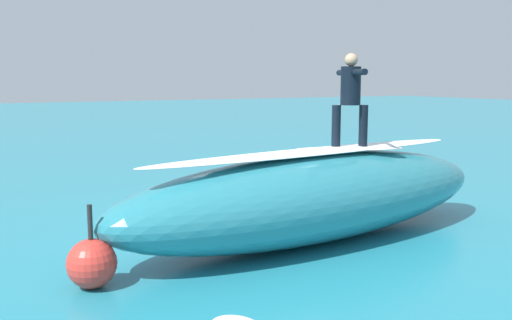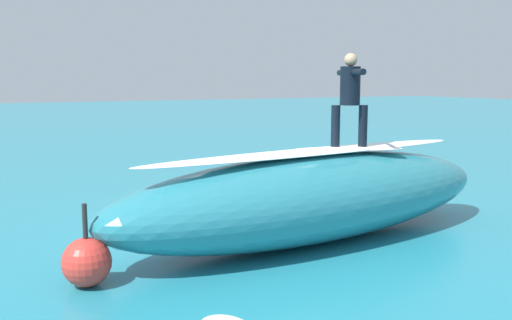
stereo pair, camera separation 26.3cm
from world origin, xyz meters
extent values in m
plane|color=teal|center=(0.00, 0.00, 0.00)|extent=(120.00, 120.00, 0.00)
ellipsoid|color=teal|center=(-0.39, 1.61, 0.74)|extent=(8.00, 3.08, 1.48)
ellipsoid|color=white|center=(-0.39, 1.61, 1.52)|extent=(6.67, 1.53, 0.08)
ellipsoid|color=silver|center=(-1.14, 1.52, 1.51)|extent=(2.03, 1.21, 0.07)
cylinder|color=black|center=(-0.91, 1.43, 1.91)|extent=(0.16, 0.16, 0.74)
cylinder|color=black|center=(-1.37, 1.61, 1.91)|extent=(0.16, 0.16, 0.74)
cylinder|color=black|center=(-1.14, 1.52, 2.62)|extent=(0.45, 0.45, 0.67)
sphere|color=tan|center=(-1.14, 1.52, 3.06)|extent=(0.23, 0.23, 0.23)
cylinder|color=black|center=(-0.97, 1.96, 2.85)|extent=(0.31, 0.59, 0.11)
cylinder|color=black|center=(-1.31, 1.08, 2.85)|extent=(0.31, 0.59, 0.11)
ellipsoid|color=#33B2D1|center=(1.17, -1.14, 0.04)|extent=(0.70, 2.50, 0.09)
cylinder|color=black|center=(1.17, -1.14, 0.22)|extent=(0.32, 0.78, 0.27)
sphere|color=tan|center=(1.20, -1.60, 0.28)|extent=(0.19, 0.19, 0.19)
cylinder|color=black|center=(1.05, -0.45, 0.15)|extent=(0.16, 0.64, 0.12)
cylinder|color=black|center=(1.20, -0.44, 0.15)|extent=(0.16, 0.64, 0.12)
sphere|color=red|center=(3.54, 2.13, 0.33)|extent=(0.66, 0.66, 0.66)
cylinder|color=#262626|center=(3.54, 2.13, 0.89)|extent=(0.07, 0.07, 0.46)
ellipsoid|color=white|center=(-0.91, -0.08, 0.08)|extent=(0.67, 0.66, 0.15)
ellipsoid|color=white|center=(0.66, -1.03, 0.05)|extent=(1.38, 1.37, 0.10)
camera|label=1|loc=(5.11, 9.53, 2.74)|focal=40.13mm
camera|label=2|loc=(4.88, 9.65, 2.74)|focal=40.13mm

